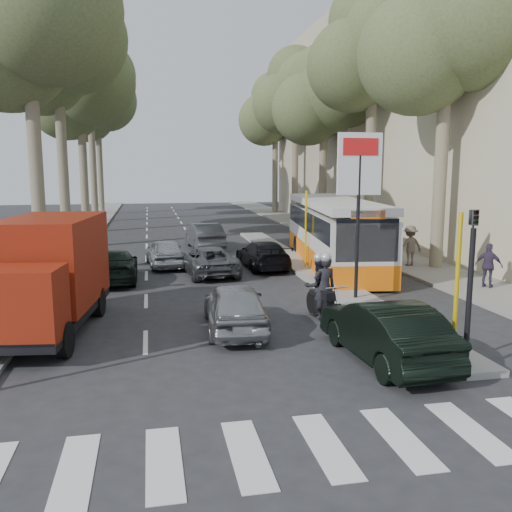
{
  "coord_description": "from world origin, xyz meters",
  "views": [
    {
      "loc": [
        -3.5,
        -11.81,
        4.45
      ],
      "look_at": [
        -0.08,
        5.48,
        1.6
      ],
      "focal_mm": 38.0,
      "sensor_mm": 36.0,
      "label": 1
    }
  ],
  "objects_px": {
    "dark_hatchback": "(385,331)",
    "city_bus": "(333,231)",
    "motorcycle": "(321,288)",
    "red_truck": "(47,273)",
    "silver_hatchback": "(235,307)"
  },
  "relations": [
    {
      "from": "dark_hatchback",
      "to": "red_truck",
      "type": "bearing_deg",
      "value": -29.32
    },
    {
      "from": "silver_hatchback",
      "to": "motorcycle",
      "type": "height_order",
      "value": "motorcycle"
    },
    {
      "from": "red_truck",
      "to": "motorcycle",
      "type": "height_order",
      "value": "red_truck"
    },
    {
      "from": "motorcycle",
      "to": "dark_hatchback",
      "type": "bearing_deg",
      "value": -92.63
    },
    {
      "from": "city_bus",
      "to": "motorcycle",
      "type": "xyz_separation_m",
      "value": [
        -3.33,
        -8.55,
        -0.7
      ]
    },
    {
      "from": "motorcycle",
      "to": "city_bus",
      "type": "bearing_deg",
      "value": 60.92
    },
    {
      "from": "dark_hatchback",
      "to": "city_bus",
      "type": "height_order",
      "value": "city_bus"
    },
    {
      "from": "dark_hatchback",
      "to": "red_truck",
      "type": "xyz_separation_m",
      "value": [
        -8.08,
        3.89,
        0.93
      ]
    },
    {
      "from": "city_bus",
      "to": "motorcycle",
      "type": "distance_m",
      "value": 9.2
    },
    {
      "from": "silver_hatchback",
      "to": "city_bus",
      "type": "height_order",
      "value": "city_bus"
    },
    {
      "from": "dark_hatchback",
      "to": "red_truck",
      "type": "distance_m",
      "value": 9.01
    },
    {
      "from": "dark_hatchback",
      "to": "motorcycle",
      "type": "relative_size",
      "value": 1.82
    },
    {
      "from": "silver_hatchback",
      "to": "city_bus",
      "type": "relative_size",
      "value": 0.33
    },
    {
      "from": "silver_hatchback",
      "to": "motorcycle",
      "type": "bearing_deg",
      "value": -162.71
    },
    {
      "from": "motorcycle",
      "to": "red_truck",
      "type": "bearing_deg",
      "value": 170.92
    }
  ]
}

